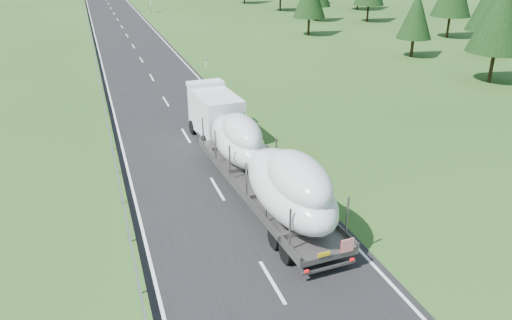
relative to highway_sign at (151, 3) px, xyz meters
name	(u,v)px	position (x,y,z in m)	size (l,w,h in m)	color
ground	(217,189)	(-7.20, -80.00, -1.81)	(400.00, 400.00, 0.00)	#264B19
road_surface	(108,3)	(-7.20, 20.00, -1.80)	(10.00, 400.00, 0.02)	black
guardrail	(84,2)	(-12.50, 19.94, -1.21)	(0.10, 400.00, 0.76)	slate
highway_sign	(151,3)	(0.00, 0.00, 0.00)	(0.08, 0.90, 2.60)	slate
boat_truck	(254,153)	(-5.28, -80.86, 0.52)	(3.72, 20.10, 4.35)	white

